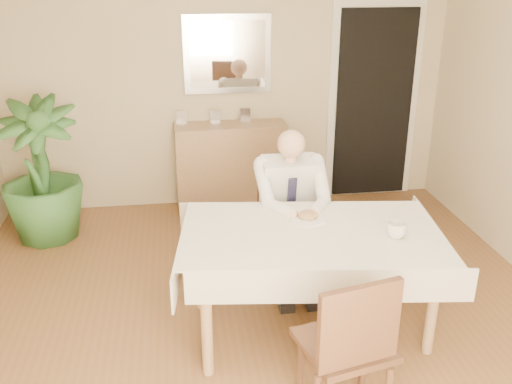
{
  "coord_description": "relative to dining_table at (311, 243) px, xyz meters",
  "views": [
    {
      "loc": [
        -0.51,
        -3.17,
        2.39
      ],
      "look_at": [
        0.0,
        0.35,
        0.95
      ],
      "focal_mm": 40.0,
      "sensor_mm": 36.0,
      "label": 1
    }
  ],
  "objects": [
    {
      "name": "room",
      "position": [
        -0.33,
        -0.1,
        0.63
      ],
      "size": [
        5.0,
        5.02,
        2.6
      ],
      "color": "brown",
      "rests_on": "ground"
    },
    {
      "name": "doorway",
      "position": [
        1.22,
        2.36,
        0.33
      ],
      "size": [
        0.96,
        0.07,
        2.1
      ],
      "color": "white",
      "rests_on": "ground"
    },
    {
      "name": "mirror",
      "position": [
        -0.3,
        2.37,
        0.88
      ],
      "size": [
        0.86,
        0.04,
        0.76
      ],
      "color": "silver",
      "rests_on": "room"
    },
    {
      "name": "dining_table",
      "position": [
        0.0,
        0.0,
        0.0
      ],
      "size": [
        1.84,
        1.23,
        0.75
      ],
      "rotation": [
        0.0,
        0.0,
        -0.13
      ],
      "color": "#997654",
      "rests_on": "ground"
    },
    {
      "name": "chair_far",
      "position": [
        -0.0,
        0.88,
        -0.17
      ],
      "size": [
        0.47,
        0.47,
        0.89
      ],
      "rotation": [
        0.0,
        0.0,
        0.12
      ],
      "color": "#3E2418",
      "rests_on": "ground"
    },
    {
      "name": "chair_near",
      "position": [
        -0.0,
        -0.9,
        -0.13
      ],
      "size": [
        0.54,
        0.55,
        0.95
      ],
      "rotation": [
        0.0,
        0.0,
        0.23
      ],
      "color": "#3E2418",
      "rests_on": "ground"
    },
    {
      "name": "seated_man",
      "position": [
        -0.0,
        0.59,
        0.02
      ],
      "size": [
        0.48,
        0.72,
        1.24
      ],
      "color": "white",
      "rests_on": "ground"
    },
    {
      "name": "plate",
      "position": [
        0.02,
        0.19,
        0.09
      ],
      "size": [
        0.26,
        0.26,
        0.02
      ],
      "primitive_type": "cylinder",
      "color": "white",
      "rests_on": "dining_table"
    },
    {
      "name": "food",
      "position": [
        0.02,
        0.19,
        0.11
      ],
      "size": [
        0.14,
        0.14,
        0.06
      ],
      "primitive_type": "ellipsoid",
      "color": "olive",
      "rests_on": "dining_table"
    },
    {
      "name": "knife",
      "position": [
        0.06,
        0.13,
        0.11
      ],
      "size": [
        0.01,
        0.13,
        0.01
      ],
      "primitive_type": "cylinder",
      "rotation": [
        1.57,
        0.0,
        0.0
      ],
      "color": "silver",
      "rests_on": "dining_table"
    },
    {
      "name": "fork",
      "position": [
        -0.02,
        0.13,
        0.11
      ],
      "size": [
        0.01,
        0.13,
        0.01
      ],
      "primitive_type": "cylinder",
      "rotation": [
        1.57,
        0.0,
        0.0
      ],
      "color": "silver",
      "rests_on": "dining_table"
    },
    {
      "name": "coffee_mug",
      "position": [
        0.52,
        -0.16,
        0.14
      ],
      "size": [
        0.16,
        0.16,
        0.1
      ],
      "primitive_type": "imported",
      "rotation": [
        0.0,
        0.0,
        -0.31
      ],
      "color": "white",
      "rests_on": "dining_table"
    },
    {
      "name": "sideboard",
      "position": [
        -0.3,
        2.22,
        -0.22
      ],
      "size": [
        1.12,
        0.4,
        0.89
      ],
      "primitive_type": "cube",
      "rotation": [
        0.0,
        0.0,
        0.02
      ],
      "color": "#997654",
      "rests_on": "ground"
    },
    {
      "name": "photo_frame_left",
      "position": [
        -0.78,
        2.29,
        0.29
      ],
      "size": [
        0.1,
        0.02,
        0.14
      ],
      "primitive_type": "cube",
      "color": "silver",
      "rests_on": "sideboard"
    },
    {
      "name": "photo_frame_center",
      "position": [
        -0.45,
        2.25,
        0.29
      ],
      "size": [
        0.1,
        0.02,
        0.14
      ],
      "primitive_type": "cube",
      "color": "silver",
      "rests_on": "sideboard"
    },
    {
      "name": "photo_frame_right",
      "position": [
        -0.14,
        2.3,
        0.29
      ],
      "size": [
        0.1,
        0.02,
        0.14
      ],
      "primitive_type": "cube",
      "color": "silver",
      "rests_on": "sideboard"
    },
    {
      "name": "potted_palm",
      "position": [
        -2.06,
        1.75,
        -0.02
      ],
      "size": [
        0.74,
        0.74,
        1.3
      ],
      "primitive_type": "imported",
      "rotation": [
        0.0,
        0.0,
        -0.01
      ],
      "color": "#2A5824",
      "rests_on": "ground"
    }
  ]
}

